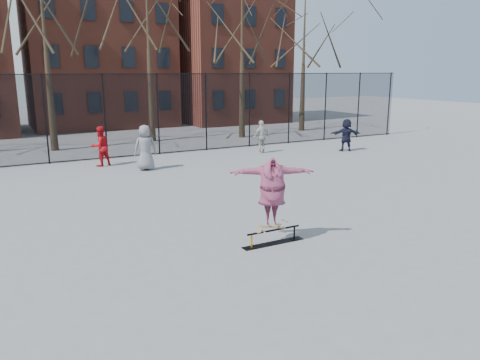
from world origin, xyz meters
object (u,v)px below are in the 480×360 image
bystander_red (100,146)px  bystander_white (262,137)px  skater (272,193)px  bystander_navy (346,135)px  bystander_extra (145,148)px  skateboard (272,228)px  skate_rail (273,238)px

bystander_red → bystander_white: bearing=157.2°
skater → bystander_navy: 14.34m
bystander_white → bystander_extra: 6.61m
skateboard → skater: 0.86m
bystander_red → bystander_white: bystander_red is taller
bystander_white → skateboard: bearing=54.4°
bystander_red → bystander_white: 7.97m
skateboard → skate_rail: bearing=0.0°
skater → bystander_extra: (-0.05, 9.90, -0.31)m
skate_rail → bystander_white: (6.36, 11.21, 0.69)m
skateboard → bystander_extra: bearing=90.3°
skate_rail → bystander_white: bystander_white is taller
bystander_white → bystander_navy: 4.48m
bystander_white → bystander_extra: bystander_extra is taller
skate_rail → skateboard: skateboard is taller
skateboard → bystander_navy: (10.61, 9.63, 0.44)m
bystander_red → bystander_extra: bystander_extra is taller
skateboard → bystander_navy: size_ratio=0.45×
bystander_extra → bystander_white: bearing=-159.7°
skater → bystander_red: (-1.53, 11.69, -0.40)m
skater → bystander_white: size_ratio=1.21×
skate_rail → bystander_navy: bearing=42.4°
skateboard → bystander_white: bystander_white is taller
bystander_red → bystander_white: size_ratio=1.05×
bystander_red → bystander_navy: size_ratio=1.04×
skate_rail → bystander_navy: (10.56, 9.63, 0.70)m
skateboard → bystander_white: size_ratio=0.46×
skater → bystander_white: 12.92m
skater → bystander_red: size_ratio=1.15×
skateboard → bystander_extra: 9.92m
skateboard → skater: skater is taller
skate_rail → skateboard: size_ratio=2.17×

